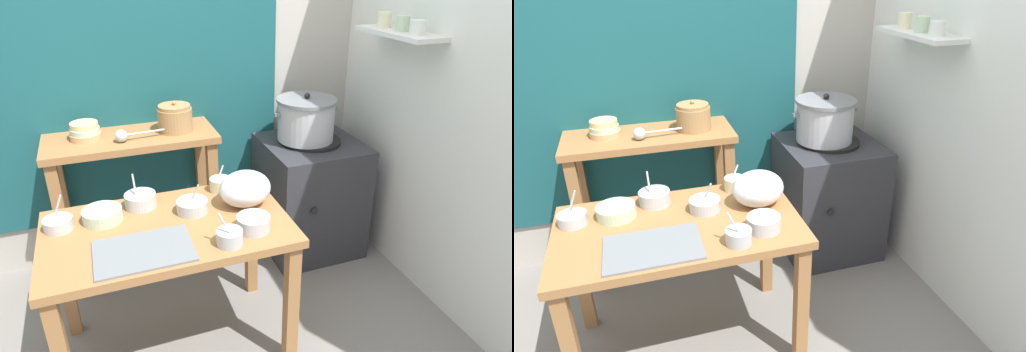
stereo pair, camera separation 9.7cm
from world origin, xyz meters
TOP-DOWN VIEW (x-y plane):
  - ground_plane at (0.00, 0.00)m, footprint 9.00×9.00m
  - wall_back at (0.08, 1.10)m, footprint 4.40×0.12m
  - wall_right at (1.40, 0.20)m, footprint 0.30×3.20m
  - prep_table at (-0.10, 0.09)m, footprint 1.10×0.66m
  - back_shelf_table at (-0.17, 0.83)m, footprint 0.96×0.40m
  - stove_block at (0.93, 0.70)m, footprint 0.60×0.61m
  - steamer_pot at (0.89, 0.72)m, footprint 0.42×0.37m
  - clay_pot at (0.09, 0.83)m, footprint 0.20×0.20m
  - bowl_stack_enamel at (-0.40, 0.86)m, footprint 0.17×0.17m
  - ladle at (-0.21, 0.75)m, footprint 0.29×0.07m
  - serving_tray at (-0.23, -0.08)m, footprint 0.40×0.28m
  - plastic_bag at (0.29, 0.15)m, footprint 0.25×0.21m
  - prep_bowl_0 at (-0.19, 0.31)m, footprint 0.15×0.15m
  - prep_bowl_1 at (0.25, -0.07)m, footprint 0.15×0.15m
  - prep_bowl_2 at (-0.37, 0.24)m, footprint 0.18×0.18m
  - prep_bowl_3 at (0.03, 0.18)m, footprint 0.15×0.15m
  - prep_bowl_4 at (0.12, -0.15)m, footprint 0.11×0.11m
  - prep_bowl_5 at (0.22, 0.34)m, footprint 0.11×0.11m
  - prep_bowl_6 at (-0.56, 0.23)m, footprint 0.13×0.13m

SIDE VIEW (x-z plane):
  - ground_plane at x=0.00m, z-range 0.00..0.00m
  - stove_block at x=0.93m, z-range -0.01..0.77m
  - prep_table at x=-0.10m, z-range 0.25..0.97m
  - back_shelf_table at x=-0.17m, z-range 0.23..1.13m
  - serving_tray at x=-0.23m, z-range 0.72..0.73m
  - prep_bowl_6 at x=-0.56m, z-range 0.67..0.83m
  - prep_bowl_2 at x=-0.37m, z-range 0.72..0.78m
  - prep_bowl_3 at x=0.03m, z-range 0.68..0.82m
  - prep_bowl_1 at x=0.25m, z-range 0.72..0.79m
  - prep_bowl_4 at x=0.12m, z-range 0.68..0.83m
  - prep_bowl_0 at x=-0.19m, z-range 0.68..0.84m
  - prep_bowl_5 at x=0.22m, z-range 0.69..0.82m
  - plastic_bag at x=0.29m, z-range 0.72..0.90m
  - steamer_pot at x=0.89m, z-range 0.76..1.06m
  - ladle at x=-0.21m, z-range 0.90..0.97m
  - bowl_stack_enamel at x=-0.40m, z-range 0.90..0.99m
  - clay_pot at x=0.09m, z-range 0.89..1.06m
  - wall_right at x=1.40m, z-range 0.00..2.60m
  - wall_back at x=0.08m, z-range 0.00..2.60m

